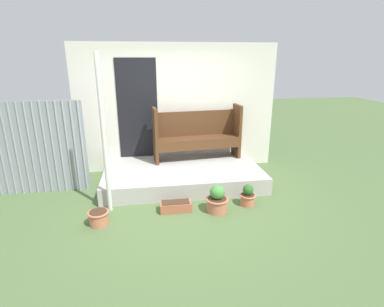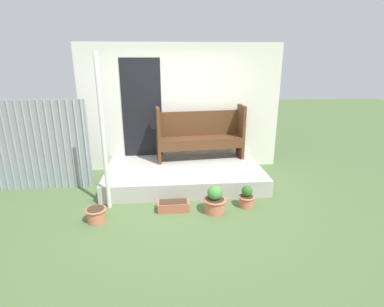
# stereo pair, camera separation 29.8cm
# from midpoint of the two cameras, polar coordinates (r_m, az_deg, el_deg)

# --- Properties ---
(ground_plane) EXTENTS (24.00, 24.00, 0.00)m
(ground_plane) POSITION_cam_midpoint_polar(r_m,az_deg,el_deg) (5.10, -4.12, -9.19)
(ground_plane) COLOR #516B3D
(porch_slab) EXTENTS (2.95, 1.64, 0.30)m
(porch_slab) POSITION_cam_midpoint_polar(r_m,az_deg,el_deg) (5.80, -3.25, -4.10)
(porch_slab) COLOR #B2AFA8
(porch_slab) RESTS_ON ground_plane
(house_wall) EXTENTS (4.15, 0.08, 2.60)m
(house_wall) POSITION_cam_midpoint_polar(r_m,az_deg,el_deg) (6.30, -4.55, 8.55)
(house_wall) COLOR white
(house_wall) RESTS_ON ground_plane
(fence_corrugated) EXTENTS (2.55, 0.05, 1.63)m
(fence_corrugated) POSITION_cam_midpoint_polar(r_m,az_deg,el_deg) (6.06, -32.81, 0.61)
(fence_corrugated) COLOR gray
(fence_corrugated) RESTS_ON ground_plane
(support_post) EXTENTS (0.07, 0.07, 2.40)m
(support_post) POSITION_cam_midpoint_polar(r_m,az_deg,el_deg) (4.64, -18.25, 3.01)
(support_post) COLOR white
(support_post) RESTS_ON ground_plane
(bench) EXTENTS (1.80, 0.57, 1.09)m
(bench) POSITION_cam_midpoint_polar(r_m,az_deg,el_deg) (6.10, -0.45, 4.04)
(bench) COLOR #54331C
(bench) RESTS_ON porch_slab
(flower_pot_left) EXTENTS (0.31, 0.31, 0.21)m
(flower_pot_left) POSITION_cam_midpoint_polar(r_m,az_deg,el_deg) (4.66, -19.16, -11.41)
(flower_pot_left) COLOR #C67251
(flower_pot_left) RESTS_ON ground_plane
(flower_pot_middle) EXTENTS (0.36, 0.36, 0.44)m
(flower_pot_middle) POSITION_cam_midpoint_polar(r_m,az_deg,el_deg) (4.73, 3.00, -8.90)
(flower_pot_middle) COLOR #C67251
(flower_pot_middle) RESTS_ON ground_plane
(flower_pot_right) EXTENTS (0.27, 0.27, 0.36)m
(flower_pot_right) POSITION_cam_midpoint_polar(r_m,az_deg,el_deg) (4.98, 8.88, -8.05)
(flower_pot_right) COLOR #C67251
(flower_pot_right) RESTS_ON ground_plane
(planter_box_rect) EXTENTS (0.49, 0.22, 0.16)m
(planter_box_rect) POSITION_cam_midpoint_polar(r_m,az_deg,el_deg) (4.81, -4.94, -10.01)
(planter_box_rect) COLOR #B26042
(planter_box_rect) RESTS_ON ground_plane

